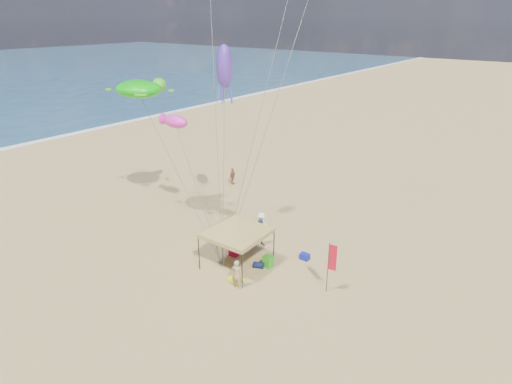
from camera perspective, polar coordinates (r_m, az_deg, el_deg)
ground at (r=24.61m, az=-4.38°, el=-10.78°), size 280.00×280.00×0.00m
canopy_tent at (r=23.70m, az=-2.65°, el=-3.30°), size 6.17×6.17×3.81m
feather_flag at (r=22.34m, az=10.02°, el=-8.98°), size 0.44×0.10×2.90m
cooler_red at (r=26.13m, az=-3.00°, el=-8.10°), size 0.54×0.38×0.38m
cooler_blue at (r=25.88m, az=6.52°, el=-8.55°), size 0.54×0.38×0.38m
bag_navy at (r=24.93m, az=0.34°, el=-9.73°), size 0.69×0.54×0.36m
bag_orange at (r=28.56m, az=0.59°, el=-5.24°), size 0.54×0.69×0.36m
chair_green at (r=24.98m, az=1.63°, el=-9.21°), size 0.50×0.50×0.70m
chair_yellow at (r=27.70m, az=-3.41°, el=-5.83°), size 0.50×0.50×0.70m
crate_grey at (r=23.46m, az=-2.12°, el=-12.16°), size 0.34×0.30×0.28m
beach_cart at (r=23.66m, az=-2.62°, el=-11.67°), size 0.90×0.50×0.24m
person_near_a at (r=22.98m, az=-2.56°, el=-10.89°), size 0.68×0.51×1.69m
person_near_b at (r=26.81m, az=0.69°, el=-5.46°), size 1.10×1.11×1.81m
person_near_c at (r=28.14m, az=0.71°, el=-4.28°), size 1.18×0.97×1.59m
person_far_a at (r=36.65m, az=-3.16°, el=2.14°), size 0.52×0.92×1.47m
turtle_kite at (r=29.49m, az=-15.41°, el=13.10°), size 3.93×3.47×1.11m
fish_kite at (r=28.07m, az=-10.65°, el=9.24°), size 2.11×1.44×0.85m
squid_kite at (r=26.75m, az=-4.23°, el=16.33°), size 1.26×1.26×2.60m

